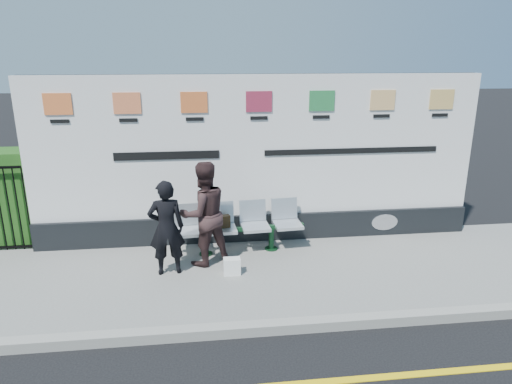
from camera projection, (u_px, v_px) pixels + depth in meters
pavement at (238, 276)px, 7.28m from camera, size 14.00×3.00×0.12m
kerb at (247, 329)px, 5.85m from camera, size 14.00×0.18×0.14m
billboard at (258, 171)px, 8.22m from camera, size 8.00×0.30×3.00m
bench at (239, 239)px, 7.94m from camera, size 2.25×0.72×0.47m
woman_left at (166, 228)px, 7.03m from camera, size 0.59×0.42×1.52m
woman_right at (204, 214)px, 7.35m from camera, size 1.03×0.93×1.72m
handbag_brown at (222, 222)px, 7.79m from camera, size 0.29×0.18×0.21m
carrier_bag_white at (232, 266)px, 7.16m from camera, size 0.27×0.16×0.27m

